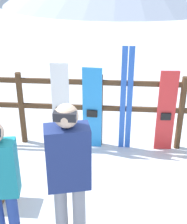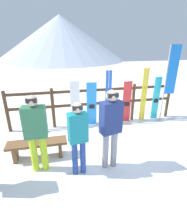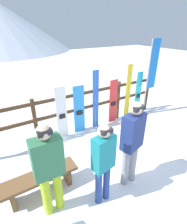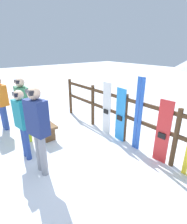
% 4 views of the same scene
% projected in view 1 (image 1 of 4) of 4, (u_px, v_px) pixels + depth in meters
% --- Properties ---
extents(fence, '(5.43, 0.10, 1.28)m').
position_uv_depth(fence, '(100.00, 105.00, 5.15)').
color(fence, '#4C331E').
rests_on(fence, ground).
extents(person_teal, '(0.39, 0.26, 1.56)m').
position_uv_depth(person_teal, '(0.00, 180.00, 3.09)').
color(person_teal, navy).
rests_on(person_teal, ground).
extents(person_navy, '(0.47, 0.33, 1.74)m').
position_uv_depth(person_navy, '(68.00, 171.00, 3.07)').
color(person_navy, gray).
rests_on(person_navy, ground).
extents(snowboard_white, '(0.29, 0.06, 1.48)m').
position_uv_depth(snowboard_white, '(61.00, 106.00, 5.15)').
color(snowboard_white, white).
rests_on(snowboard_white, ground).
extents(snowboard_blue, '(0.32, 0.07, 1.41)m').
position_uv_depth(snowboard_blue, '(92.00, 109.00, 5.13)').
color(snowboard_blue, '#288CE0').
rests_on(snowboard_blue, ground).
extents(ski_pair_blue, '(0.20, 0.02, 1.76)m').
position_uv_depth(ski_pair_blue, '(126.00, 100.00, 5.01)').
color(ski_pair_blue, blue).
rests_on(ski_pair_blue, ground).
extents(snowboard_red, '(0.30, 0.07, 1.39)m').
position_uv_depth(snowboard_red, '(166.00, 112.00, 5.04)').
color(snowboard_red, red).
rests_on(snowboard_red, ground).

